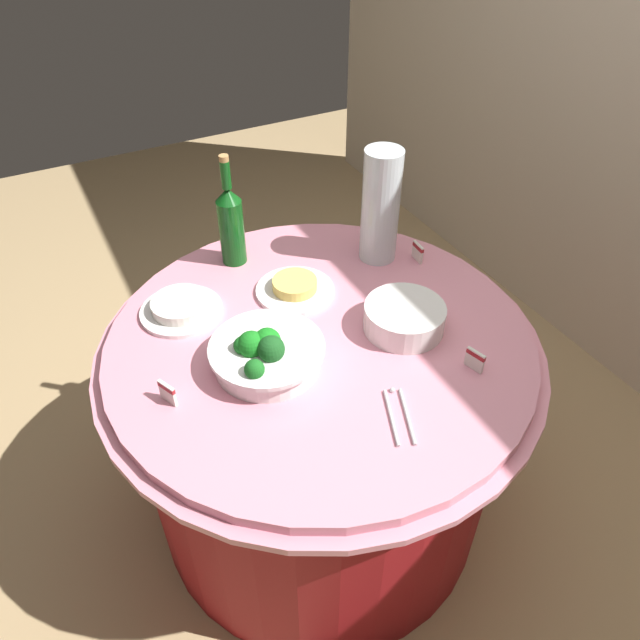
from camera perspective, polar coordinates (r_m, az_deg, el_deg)
The scene contains 12 objects.
ground_plane at distance 2.11m, azimuth -0.00°, elevation -16.59°, with size 6.00×6.00×0.00m, color tan.
buffet_table at distance 1.81m, azimuth -0.00°, elevation -10.07°, with size 1.16×1.16×0.74m.
broccoli_bowl at distance 1.44m, azimuth -5.16°, elevation -3.13°, with size 0.28×0.28×0.11m.
plate_stack at distance 1.56m, azimuth 8.01°, elevation 0.23°, with size 0.21×0.21×0.07m.
wine_bottle at distance 1.76m, azimuth -8.47°, elevation 9.09°, with size 0.07×0.07×0.34m.
decorative_fruit_vase at distance 1.76m, azimuth 5.73°, elevation 10.09°, with size 0.11×0.11×0.34m.
serving_tongs at distance 1.36m, azimuth 7.47°, elevation -8.84°, with size 0.16×0.10×0.01m.
food_plate_noodles at distance 1.68m, azimuth -2.40°, elevation 3.09°, with size 0.22×0.22×0.04m.
food_plate_rice at distance 1.65m, azimuth -13.10°, elevation 1.17°, with size 0.22×0.22×0.04m.
label_placard_front at distance 1.40m, azimuth -14.31°, elevation -6.65°, with size 0.05×0.03×0.05m.
label_placard_mid at distance 1.82m, azimuth 9.28°, elevation 6.47°, with size 0.05×0.01×0.05m.
label_placard_rear at distance 1.48m, azimuth 14.52°, elevation -3.62°, with size 0.05×0.02×0.05m.
Camera 1 is at (1.02, -0.54, 1.77)m, focal length 33.66 mm.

